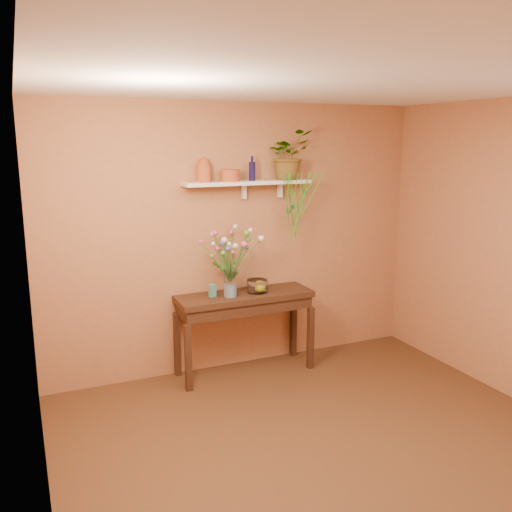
% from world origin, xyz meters
% --- Properties ---
extents(room, '(4.04, 4.04, 2.70)m').
position_xyz_m(room, '(0.00, 0.00, 1.35)').
color(room, '#502C19').
rests_on(room, ground).
extents(sideboard, '(1.37, 0.44, 0.83)m').
position_xyz_m(sideboard, '(-0.03, 1.76, 0.71)').
color(sideboard, '#3C2615').
rests_on(sideboard, ground).
extents(wall_shelf, '(1.30, 0.24, 0.19)m').
position_xyz_m(wall_shelf, '(0.06, 1.87, 1.92)').
color(wall_shelf, white).
rests_on(wall_shelf, room).
extents(terracotta_jug, '(0.17, 0.17, 0.23)m').
position_xyz_m(terracotta_jug, '(-0.39, 1.89, 2.05)').
color(terracotta_jug, '#C0492B').
rests_on(terracotta_jug, wall_shelf).
extents(terracotta_pot, '(0.24, 0.24, 0.11)m').
position_xyz_m(terracotta_pot, '(-0.14, 1.86, 1.99)').
color(terracotta_pot, '#C0492B').
rests_on(terracotta_pot, wall_shelf).
extents(blue_bottle, '(0.08, 0.08, 0.24)m').
position_xyz_m(blue_bottle, '(0.10, 1.87, 2.03)').
color(blue_bottle, '#110F37').
rests_on(blue_bottle, wall_shelf).
extents(spider_plant, '(0.53, 0.50, 0.49)m').
position_xyz_m(spider_plant, '(0.50, 1.88, 2.18)').
color(spider_plant, '#286320').
rests_on(spider_plant, wall_shelf).
extents(plant_fronds, '(0.44, 0.30, 0.76)m').
position_xyz_m(plant_fronds, '(0.52, 1.73, 1.72)').
color(plant_fronds, '#286320').
rests_on(plant_fronds, wall_shelf).
extents(glass_vase, '(0.13, 0.13, 0.27)m').
position_xyz_m(glass_vase, '(-0.20, 1.71, 0.95)').
color(glass_vase, white).
rests_on(glass_vase, sideboard).
extents(bouquet, '(0.62, 0.48, 0.54)m').
position_xyz_m(bouquet, '(-0.19, 1.71, 1.31)').
color(bouquet, '#386B28').
rests_on(bouquet, glass_vase).
extents(glass_bowl, '(0.21, 0.21, 0.13)m').
position_xyz_m(glass_bowl, '(0.11, 1.76, 0.89)').
color(glass_bowl, white).
rests_on(glass_bowl, sideboard).
extents(lemon, '(0.08, 0.08, 0.08)m').
position_xyz_m(lemon, '(0.12, 1.74, 0.87)').
color(lemon, '#FFF31D').
rests_on(lemon, glass_bowl).
extents(carton, '(0.08, 0.07, 0.13)m').
position_xyz_m(carton, '(-0.37, 1.77, 0.89)').
color(carton, '#2D6180').
rests_on(carton, sideboard).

